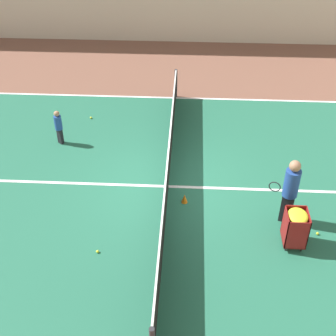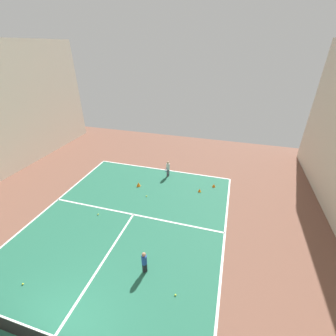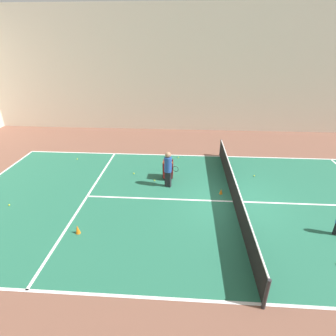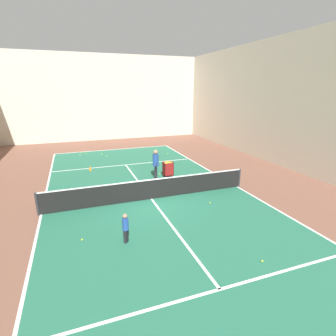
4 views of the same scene
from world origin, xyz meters
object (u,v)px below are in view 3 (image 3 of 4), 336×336
at_px(tennis_net, 234,191).
at_px(ball_cart, 168,167).
at_px(training_cone_0, 78,229).
at_px(coach_at_net, 168,167).

bearing_deg(tennis_net, ball_cart, 56.71).
bearing_deg(ball_cart, training_cone_0, 146.07).
height_order(tennis_net, training_cone_0, tennis_net).
xyz_separation_m(tennis_net, coach_at_net, (1.15, 2.91, 0.49)).
relative_size(coach_at_net, ball_cart, 1.86).
relative_size(tennis_net, ball_cart, 10.68).
relative_size(coach_at_net, training_cone_0, 5.15).
height_order(tennis_net, ball_cart, tennis_net).
bearing_deg(coach_at_net, training_cone_0, -110.79).
relative_size(tennis_net, training_cone_0, 29.61).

